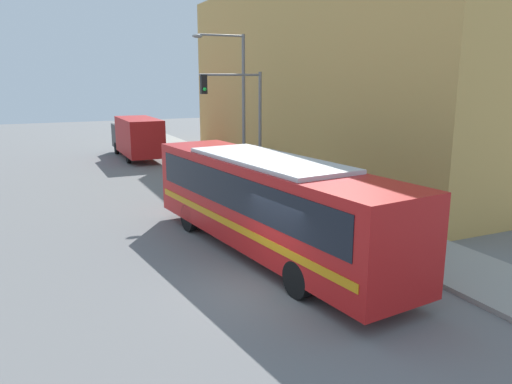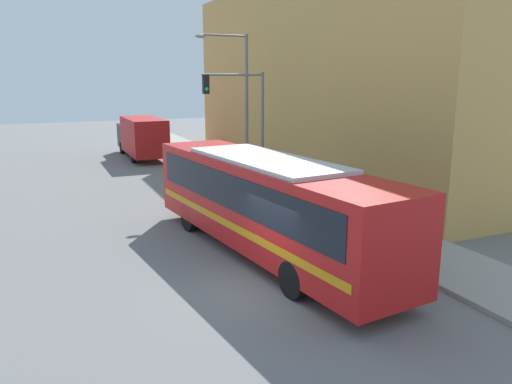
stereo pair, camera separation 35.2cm
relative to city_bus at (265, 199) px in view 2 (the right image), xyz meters
The scene contains 10 objects.
ground_plane 3.47m from the city_bus, 115.55° to the right, with size 120.00×120.00×0.00m, color slate.
sidewalk 18.12m from the city_bus, 74.62° to the left, with size 3.06×70.00×0.14m.
building_facade 15.67m from the city_bus, 52.20° to the left, with size 6.00×27.25×11.45m.
city_bus is the anchor object (origin of this frame).
delivery_truck 22.44m from the city_bus, 89.06° to the left, with size 2.36×8.20×2.99m.
fire_hydrant 4.42m from the city_bus, 23.32° to the left, with size 0.22×0.30×0.72m.
traffic_light_pole 9.72m from the city_bus, 71.84° to the left, with size 3.28×0.35×5.94m.
parking_meter 7.22m from the city_bus, 57.55° to the left, with size 0.14×0.14×1.30m.
street_lamp 12.27m from the city_bus, 71.80° to the left, with size 2.95×0.28×7.92m.
pedestrian_near_corner 13.29m from the city_bus, 66.99° to the left, with size 0.34×0.34×1.83m.
Camera 2 is at (-5.41, -11.79, 5.77)m, focal length 35.00 mm.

